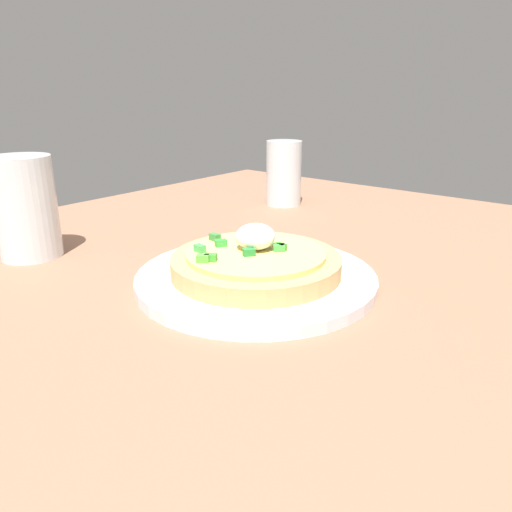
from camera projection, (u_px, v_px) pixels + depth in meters
The scene contains 5 objects.
dining_table at pixel (171, 281), 58.91cm from camera, with size 125.98×81.84×2.73cm, color #8F634B.
plate at pixel (256, 278), 54.48cm from camera, with size 26.74×26.74×1.29cm, color white.
pizza at pixel (256, 261), 53.84cm from camera, with size 18.92×18.92×5.44cm.
cup_near at pixel (284, 176), 89.44cm from camera, with size 6.47×6.47×11.68cm.
cup_far at pixel (26, 213), 61.77cm from camera, with size 7.68×7.68×12.94cm.
Camera 1 is at (-35.82, -42.43, 23.80)cm, focal length 34.10 mm.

